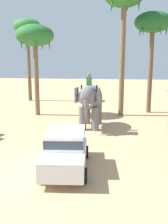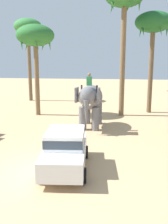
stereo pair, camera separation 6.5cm
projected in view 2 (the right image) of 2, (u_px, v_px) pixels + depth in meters
ground_plane at (50, 172)px, 10.41m from camera, size 120.00×120.00×0.00m
car_sedan_foreground at (66, 148)px, 10.63m from camera, size 2.22×4.26×1.70m
elephant_with_mahout at (90, 100)px, 17.20m from camera, size 1.66×3.88×3.88m
palm_tree_behind_elephant at (35, 38)px, 20.60m from camera, size 3.20×3.20×7.69m
palm_tree_near_hut at (124, 2)px, 19.84m from camera, size 3.20×3.20×10.74m
palm_tree_left_of_road at (153, 25)px, 21.44m from camera, size 3.20×3.20×8.92m
palm_tree_far_back at (28, 29)px, 28.55m from camera, size 3.20×3.20×9.58m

